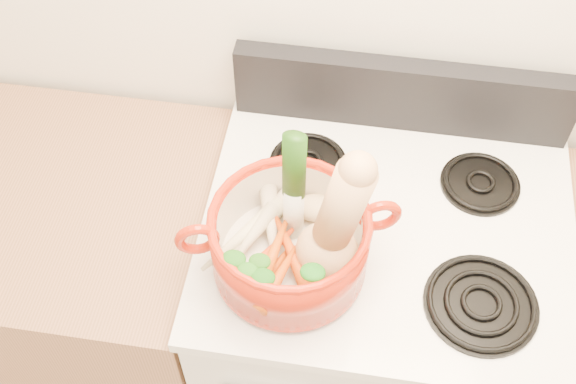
% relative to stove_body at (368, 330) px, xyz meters
% --- Properties ---
extents(stove_body, '(0.76, 0.65, 0.92)m').
position_rel_stove_body_xyz_m(stove_body, '(0.00, 0.00, 0.00)').
color(stove_body, silver).
rests_on(stove_body, floor).
extents(cooktop, '(0.78, 0.67, 0.03)m').
position_rel_stove_body_xyz_m(cooktop, '(0.00, 0.00, 0.47)').
color(cooktop, white).
rests_on(cooktop, stove_body).
extents(control_backsplash, '(0.76, 0.05, 0.18)m').
position_rel_stove_body_xyz_m(control_backsplash, '(0.00, 0.30, 0.58)').
color(control_backsplash, black).
rests_on(control_backsplash, cooktop).
extents(burner_front_left, '(0.22, 0.22, 0.02)m').
position_rel_stove_body_xyz_m(burner_front_left, '(-0.19, -0.16, 0.50)').
color(burner_front_left, black).
rests_on(burner_front_left, cooktop).
extents(burner_front_right, '(0.22, 0.22, 0.02)m').
position_rel_stove_body_xyz_m(burner_front_right, '(0.19, -0.16, 0.50)').
color(burner_front_right, black).
rests_on(burner_front_right, cooktop).
extents(burner_back_left, '(0.17, 0.17, 0.02)m').
position_rel_stove_body_xyz_m(burner_back_left, '(-0.19, 0.14, 0.50)').
color(burner_back_left, black).
rests_on(burner_back_left, cooktop).
extents(burner_back_right, '(0.17, 0.17, 0.02)m').
position_rel_stove_body_xyz_m(burner_back_right, '(0.19, 0.14, 0.50)').
color(burner_back_right, black).
rests_on(burner_back_right, cooktop).
extents(dutch_oven, '(0.38, 0.38, 0.15)m').
position_rel_stove_body_xyz_m(dutch_oven, '(-0.19, -0.13, 0.58)').
color(dutch_oven, '#A61D0A').
rests_on(dutch_oven, burner_front_left).
extents(pot_handle_left, '(0.09, 0.04, 0.08)m').
position_rel_stove_body_xyz_m(pot_handle_left, '(-0.35, -0.18, 0.63)').
color(pot_handle_left, '#A61D0A').
rests_on(pot_handle_left, dutch_oven).
extents(pot_handle_right, '(0.09, 0.04, 0.08)m').
position_rel_stove_body_xyz_m(pot_handle_right, '(-0.03, -0.08, 0.63)').
color(pot_handle_right, '#A61D0A').
rests_on(pot_handle_right, dutch_oven).
extents(squash, '(0.20, 0.17, 0.32)m').
position_rel_stove_body_xyz_m(squash, '(-0.11, -0.15, 0.69)').
color(squash, tan).
rests_on(squash, dutch_oven).
extents(leek, '(0.05, 0.06, 0.29)m').
position_rel_stove_body_xyz_m(leek, '(-0.19, -0.07, 0.68)').
color(leek, silver).
rests_on(leek, dutch_oven).
extents(ginger, '(0.09, 0.07, 0.05)m').
position_rel_stove_body_xyz_m(ginger, '(-0.15, -0.03, 0.56)').
color(ginger, tan).
rests_on(ginger, dutch_oven).
extents(parsnip_0, '(0.15, 0.21, 0.06)m').
position_rel_stove_body_xyz_m(parsnip_0, '(-0.26, -0.10, 0.56)').
color(parsnip_0, beige).
rests_on(parsnip_0, dutch_oven).
extents(parsnip_1, '(0.17, 0.19, 0.06)m').
position_rel_stove_body_xyz_m(parsnip_1, '(-0.29, -0.12, 0.57)').
color(parsnip_1, beige).
rests_on(parsnip_1, dutch_oven).
extents(parsnip_2, '(0.08, 0.18, 0.05)m').
position_rel_stove_body_xyz_m(parsnip_2, '(-0.23, -0.09, 0.57)').
color(parsnip_2, beige).
rests_on(parsnip_2, dutch_oven).
extents(parsnip_3, '(0.10, 0.16, 0.05)m').
position_rel_stove_body_xyz_m(parsnip_3, '(-0.27, -0.13, 0.58)').
color(parsnip_3, beige).
rests_on(parsnip_3, dutch_oven).
extents(carrot_0, '(0.09, 0.15, 0.04)m').
position_rel_stove_body_xyz_m(carrot_0, '(-0.22, -0.19, 0.56)').
color(carrot_0, '#C64609').
rests_on(carrot_0, dutch_oven).
extents(carrot_1, '(0.12, 0.16, 0.05)m').
position_rel_stove_body_xyz_m(carrot_1, '(-0.23, -0.16, 0.57)').
color(carrot_1, red).
rests_on(carrot_1, dutch_oven).
extents(carrot_2, '(0.13, 0.18, 0.05)m').
position_rel_stove_body_xyz_m(carrot_2, '(-0.18, -0.15, 0.57)').
color(carrot_2, '#DD520B').
rests_on(carrot_2, dutch_oven).
extents(carrot_3, '(0.08, 0.15, 0.04)m').
position_rel_stove_body_xyz_m(carrot_3, '(-0.20, -0.21, 0.58)').
color(carrot_3, '#D8590A').
rests_on(carrot_3, dutch_oven).
extents(carrot_4, '(0.06, 0.16, 0.04)m').
position_rel_stove_body_xyz_m(carrot_4, '(-0.22, -0.15, 0.58)').
color(carrot_4, '#BA5009').
rests_on(carrot_4, dutch_oven).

